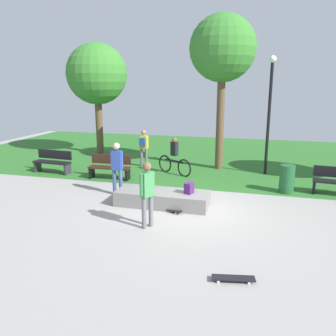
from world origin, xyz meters
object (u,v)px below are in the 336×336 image
object	(u,v)px
backpack_on_ledge	(189,188)
lamp_post	(270,105)
skater_performing_trick	(147,190)
cyclist_on_bicycle	(174,158)
skateboard_spare	(233,278)
tree_leaning_ash	(223,50)
pedestrian_with_backpack	(144,145)
skater_watching	(117,165)
skateboard_by_ledge	(170,209)
trash_bin	(287,179)
tree_slender_maple	(97,74)
concrete_ledge	(163,198)
park_bench_center_lawn	(110,166)
park_bench_near_path	(53,161)

from	to	relation	value
backpack_on_ledge	lamp_post	xyz separation A→B (m)	(2.19, 4.64, 2.17)
skater_performing_trick	backpack_on_ledge	bearing A→B (deg)	66.95
lamp_post	cyclist_on_bicycle	xyz separation A→B (m)	(-3.57, -0.91, -2.14)
skateboard_spare	cyclist_on_bicycle	bearing A→B (deg)	111.97
tree_leaning_ash	lamp_post	size ratio (longest dim) A/B	1.37
tree_leaning_ash	pedestrian_with_backpack	bearing A→B (deg)	-171.16
skater_watching	skateboard_by_ledge	xyz separation A→B (m)	(2.05, -1.05, -0.96)
trash_bin	cyclist_on_bicycle	bearing A→B (deg)	161.03
backpack_on_ledge	trash_bin	size ratio (longest dim) A/B	0.34
skateboard_spare	tree_slender_maple	bearing A→B (deg)	126.47
skater_watching	lamp_post	size ratio (longest dim) A/B	0.38
cyclist_on_bicycle	pedestrian_with_backpack	bearing A→B (deg)	151.42
concrete_ledge	skateboard_spare	xyz separation A→B (m)	(2.41, -3.65, -0.16)
tree_slender_maple	park_bench_center_lawn	bearing A→B (deg)	-60.09
skater_watching	pedestrian_with_backpack	size ratio (longest dim) A/B	1.07
tree_leaning_ash	lamp_post	bearing A→B (deg)	-13.66
skateboard_spare	trash_bin	xyz separation A→B (m)	(1.26, 5.93, 0.41)
tree_leaning_ash	trash_bin	xyz separation A→B (m)	(2.62, -2.84, -4.41)
skater_watching	skateboard_spare	bearing A→B (deg)	-45.89
skateboard_by_ledge	skateboard_spare	distance (m)	3.82
skater_performing_trick	tree_slender_maple	world-z (taller)	tree_slender_maple
park_bench_center_lawn	tree_leaning_ash	world-z (taller)	tree_leaning_ash
backpack_on_ledge	tree_leaning_ash	size ratio (longest dim) A/B	0.05
skater_performing_trick	concrete_ledge	bearing A→B (deg)	92.82
backpack_on_ledge	skater_watching	bearing A→B (deg)	93.28
park_bench_near_path	tree_slender_maple	size ratio (longest dim) A/B	0.29
backpack_on_ledge	skater_performing_trick	bearing A→B (deg)	173.32
trash_bin	park_bench_center_lawn	bearing A→B (deg)	179.13
skateboard_spare	trash_bin	world-z (taller)	trash_bin
tree_slender_maple	cyclist_on_bicycle	distance (m)	6.64
tree_slender_maple	cyclist_on_bicycle	xyz separation A→B (m)	(4.79, -3.12, -3.38)
backpack_on_ledge	lamp_post	world-z (taller)	lamp_post
park_bench_near_path	tree_leaning_ash	xyz separation A→B (m)	(6.48, 2.49, 4.41)
concrete_ledge	pedestrian_with_backpack	size ratio (longest dim) A/B	1.72
concrete_ledge	tree_slender_maple	bearing A→B (deg)	127.98
skater_watching	skater_performing_trick	bearing A→B (deg)	-51.84
skater_performing_trick	lamp_post	xyz separation A→B (m)	(2.92, 6.33, 1.77)
lamp_post	tree_leaning_ash	bearing A→B (deg)	166.34
skater_watching	concrete_ledge	bearing A→B (deg)	-19.47
pedestrian_with_backpack	cyclist_on_bicycle	size ratio (longest dim) A/B	1.02
skater_watching	lamp_post	distance (m)	6.45
concrete_ledge	tree_slender_maple	xyz separation A→B (m)	(-5.36, 6.87, 3.79)
trash_bin	backpack_on_ledge	bearing A→B (deg)	-141.68
cyclist_on_bicycle	tree_leaning_ash	bearing A→B (deg)	40.33
park_bench_center_lawn	park_bench_near_path	size ratio (longest dim) A/B	0.99
pedestrian_with_backpack	cyclist_on_bicycle	bearing A→B (deg)	-28.58
concrete_ledge	tree_leaning_ash	xyz separation A→B (m)	(1.05, 5.13, 4.67)
concrete_ledge	pedestrian_with_backpack	world-z (taller)	pedestrian_with_backpack
backpack_on_ledge	tree_leaning_ash	xyz separation A→B (m)	(0.25, 5.11, 4.29)
skater_performing_trick	tree_leaning_ash	distance (m)	7.90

